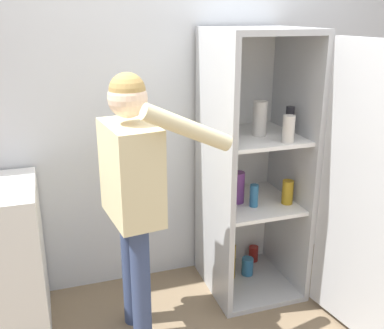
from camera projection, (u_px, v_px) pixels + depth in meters
name	position (u px, v px, depth m)	size (l,w,h in m)	color
wall_back	(182.00, 100.00, 3.01)	(7.00, 0.06, 2.55)	silver
refrigerator	(270.00, 172.00, 2.88)	(0.72, 1.22, 1.75)	#B7BABC
person	(133.00, 179.00, 2.43)	(0.65, 0.57, 1.55)	#384770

